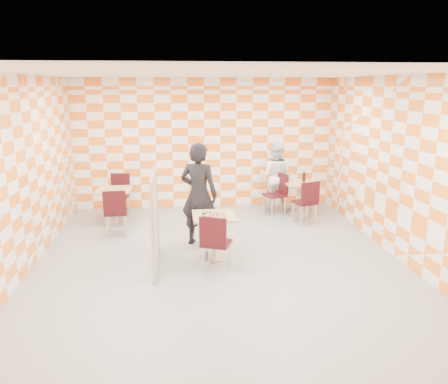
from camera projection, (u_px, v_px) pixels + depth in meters
name	position (u px, v px, depth m)	size (l,w,h in m)	color
room_shell	(216.00, 167.00, 7.31)	(7.00, 7.00, 7.00)	gray
main_table	(214.00, 229.00, 7.26)	(0.70, 0.70, 0.75)	tan
second_table	(301.00, 193.00, 9.65)	(0.70, 0.70, 0.75)	tan
empty_table	(115.00, 200.00, 9.05)	(0.70, 0.70, 0.75)	tan
chair_main_front	(215.00, 239.00, 6.66)	(0.55, 0.55, 0.92)	#330A0E
chair_second_front	(307.00, 199.00, 9.01)	(0.52, 0.52, 0.92)	#330A0E
chair_second_side	(278.00, 191.00, 9.73)	(0.55, 0.54, 0.92)	#330A0E
chair_empty_near	(115.00, 209.00, 8.28)	(0.44, 0.45, 0.92)	#330A0E
chair_empty_far	(120.00, 191.00, 9.69)	(0.48, 0.48, 0.92)	#330A0E
partition	(155.00, 220.00, 6.81)	(0.08, 1.38, 1.55)	white
man_dark	(199.00, 195.00, 7.78)	(0.68, 0.45, 1.87)	black
man_white	(276.00, 176.00, 10.07)	(0.77, 0.60, 1.58)	white
pizza_on_foil	(214.00, 214.00, 7.19)	(0.40, 0.40, 0.04)	silver
sport_bottle	(295.00, 178.00, 9.64)	(0.06, 0.06, 0.20)	white
soda_bottle	(304.00, 177.00, 9.64)	(0.07, 0.07, 0.23)	black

